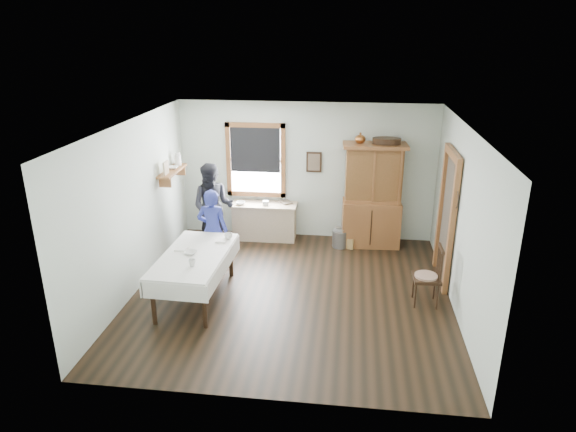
{
  "coord_description": "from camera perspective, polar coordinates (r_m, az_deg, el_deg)",
  "views": [
    {
      "loc": [
        0.85,
        -7.23,
        4.03
      ],
      "look_at": [
        -0.09,
        0.3,
        1.22
      ],
      "focal_mm": 32.0,
      "sensor_mm": 36.0,
      "label": 1
    }
  ],
  "objects": [
    {
      "name": "room",
      "position": [
        7.75,
        0.38,
        0.13
      ],
      "size": [
        5.01,
        5.01,
        2.7
      ],
      "color": "black",
      "rests_on": "ground"
    },
    {
      "name": "window",
      "position": [
        10.15,
        -3.62,
        6.56
      ],
      "size": [
        1.18,
        0.07,
        1.48
      ],
      "color": "white",
      "rests_on": "room"
    },
    {
      "name": "doorway",
      "position": [
        8.72,
        17.3,
        0.19
      ],
      "size": [
        0.09,
        1.14,
        2.22
      ],
      "color": "#473E33",
      "rests_on": "room"
    },
    {
      "name": "wall_shelf",
      "position": [
        9.65,
        -12.68,
        5.1
      ],
      "size": [
        0.24,
        1.0,
        0.44
      ],
      "color": "#995E2F",
      "rests_on": "room"
    },
    {
      "name": "framed_picture",
      "position": [
        10.02,
        2.9,
        6.0
      ],
      "size": [
        0.3,
        0.04,
        0.4
      ],
      "primitive_type": "cube",
      "color": "black",
      "rests_on": "room"
    },
    {
      "name": "rug_beater",
      "position": [
        8.03,
        18.3,
        2.58
      ],
      "size": [
        0.01,
        0.27,
        0.27
      ],
      "primitive_type": "torus",
      "rotation": [
        0.0,
        1.57,
        0.0
      ],
      "color": "black",
      "rests_on": "room"
    },
    {
      "name": "work_counter",
      "position": [
        10.26,
        -2.62,
        -0.58
      ],
      "size": [
        1.29,
        0.5,
        0.73
      ],
      "primitive_type": "cube",
      "rotation": [
        0.0,
        0.0,
        0.01
      ],
      "color": "#C7A88A",
      "rests_on": "room"
    },
    {
      "name": "china_hutch",
      "position": [
        9.87,
        9.35,
        2.22
      ],
      "size": [
        1.21,
        0.62,
        2.01
      ],
      "primitive_type": "cube",
      "rotation": [
        0.0,
        0.0,
        0.05
      ],
      "color": "#995E2F",
      "rests_on": "room"
    },
    {
      "name": "dining_table",
      "position": [
        8.17,
        -10.26,
        -6.6
      ],
      "size": [
        1.04,
        1.9,
        0.75
      ],
      "primitive_type": "cube",
      "rotation": [
        0.0,
        0.0,
        -0.03
      ],
      "color": "white",
      "rests_on": "room"
    },
    {
      "name": "spindle_chair",
      "position": [
        8.11,
        15.17,
        -6.38
      ],
      "size": [
        0.45,
        0.45,
        0.96
      ],
      "primitive_type": "cube",
      "rotation": [
        0.0,
        0.0,
        0.03
      ],
      "color": "black",
      "rests_on": "room"
    },
    {
      "name": "pail",
      "position": [
        10.0,
        5.83,
        -2.5
      ],
      "size": [
        0.38,
        0.38,
        0.33
      ],
      "primitive_type": "cube",
      "rotation": [
        0.0,
        0.0,
        0.25
      ],
      "color": "gray",
      "rests_on": "room"
    },
    {
      "name": "wicker_basket",
      "position": [
        10.04,
        6.49,
        -2.82
      ],
      "size": [
        0.4,
        0.34,
        0.2
      ],
      "primitive_type": "cube",
      "rotation": [
        0.0,
        0.0,
        -0.3
      ],
      "color": "#A6854B",
      "rests_on": "room"
    },
    {
      "name": "woman_blue",
      "position": [
        8.92,
        -8.35,
        -1.92
      ],
      "size": [
        0.51,
        0.35,
        1.36
      ],
      "primitive_type": "imported",
      "rotation": [
        0.0,
        0.0,
        3.1
      ],
      "color": "navy",
      "rests_on": "room"
    },
    {
      "name": "figure_dark",
      "position": [
        9.79,
        -8.31,
        0.67
      ],
      "size": [
        0.76,
        0.59,
        1.54
      ],
      "primitive_type": "imported",
      "rotation": [
        0.0,
        0.0,
        0.02
      ],
      "color": "black",
      "rests_on": "room"
    },
    {
      "name": "table_cup_a",
      "position": [
        8.47,
        -6.64,
        -2.24
      ],
      "size": [
        0.15,
        0.15,
        0.1
      ],
      "primitive_type": "imported",
      "rotation": [
        0.0,
        0.0,
        0.19
      ],
      "color": "silver",
      "rests_on": "dining_table"
    },
    {
      "name": "table_cup_b",
      "position": [
        7.62,
        -10.63,
        -5.12
      ],
      "size": [
        0.11,
        0.11,
        0.1
      ],
      "primitive_type": "imported",
      "rotation": [
        0.0,
        0.0,
        0.05
      ],
      "color": "silver",
      "rests_on": "dining_table"
    },
    {
      "name": "table_bowl",
      "position": [
        8.02,
        -10.77,
        -4.0
      ],
      "size": [
        0.25,
        0.25,
        0.05
      ],
      "primitive_type": "imported",
      "rotation": [
        0.0,
        0.0,
        -0.29
      ],
      "color": "silver",
      "rests_on": "dining_table"
    },
    {
      "name": "counter_book",
      "position": [
        10.15,
        -0.74,
        1.45
      ],
      "size": [
        0.26,
        0.28,
        0.02
      ],
      "primitive_type": "imported",
      "rotation": [
        0.0,
        0.0,
        0.62
      ],
      "color": "brown",
      "rests_on": "work_counter"
    },
    {
      "name": "counter_bowl",
      "position": [
        10.12,
        -5.3,
        1.43
      ],
      "size": [
        0.24,
        0.24,
        0.06
      ],
      "primitive_type": "imported",
      "rotation": [
        0.0,
        0.0,
        0.37
      ],
      "color": "silver",
      "rests_on": "work_counter"
    },
    {
      "name": "shelf_bowl",
      "position": [
        9.66,
        -12.67,
        5.26
      ],
      "size": [
        0.22,
        0.22,
        0.05
      ],
      "primitive_type": "imported",
      "color": "silver",
      "rests_on": "wall_shelf"
    }
  ]
}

